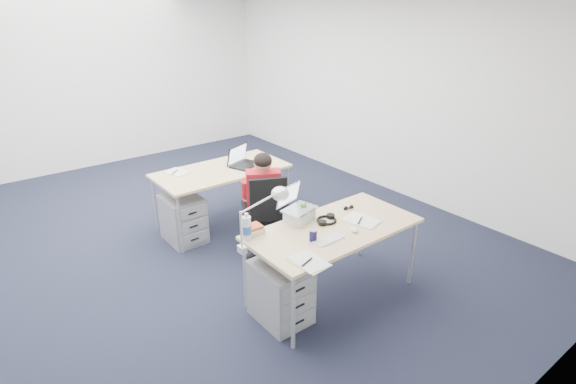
{
  "coord_description": "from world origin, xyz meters",
  "views": [
    {
      "loc": [
        -2.08,
        -4.35,
        2.63
      ],
      "look_at": [
        0.48,
        -1.06,
        0.85
      ],
      "focal_mm": 28.0,
      "sensor_mm": 36.0,
      "label": 1
    }
  ],
  "objects": [
    {
      "name": "far_papers",
      "position": [
        -0.04,
        0.45,
        0.73
      ],
      "size": [
        0.28,
        0.33,
        0.01
      ],
      "primitive_type": "cube",
      "rotation": [
        0.0,
        0.0,
        0.34
      ],
      "color": "white",
      "rests_on": "desk_far"
    },
    {
      "name": "papers_right",
      "position": [
        0.77,
        -1.82,
        0.74
      ],
      "size": [
        0.29,
        0.36,
        0.01
      ],
      "primitive_type": "cube",
      "rotation": [
        0.0,
        0.0,
        0.24
      ],
      "color": "#DBC87F",
      "rests_on": "desk_near"
    },
    {
      "name": "desk_far",
      "position": [
        0.45,
        0.22,
        0.68
      ],
      "size": [
        1.6,
        0.8,
        0.73
      ],
      "color": "#D5B37B",
      "rests_on": "ground"
    },
    {
      "name": "cordless_phone",
      "position": [
        -0.27,
        -1.46,
        0.81
      ],
      "size": [
        0.05,
        0.04,
        0.16
      ],
      "primitive_type": "cube",
      "rotation": [
        0.0,
        0.0,
        0.23
      ],
      "color": "black",
      "rests_on": "desk_near"
    },
    {
      "name": "floor",
      "position": [
        0.0,
        0.0,
        0.0
      ],
      "size": [
        7.0,
        7.0,
        0.0
      ],
      "primitive_type": "plane",
      "color": "black",
      "rests_on": "ground"
    },
    {
      "name": "silver_laptop",
      "position": [
        0.32,
        -1.45,
        0.89
      ],
      "size": [
        0.36,
        0.31,
        0.33
      ],
      "primitive_type": null,
      "rotation": [
        0.0,
        0.0,
        0.25
      ],
      "color": "silver",
      "rests_on": "desk_near"
    },
    {
      "name": "papers_left",
      "position": [
        -0.09,
        -2.06,
        0.74
      ],
      "size": [
        0.22,
        0.31,
        0.01
      ],
      "primitive_type": "cube",
      "rotation": [
        0.0,
        0.0,
        0.0
      ],
      "color": "#DBC87F",
      "rests_on": "desk_near"
    },
    {
      "name": "office_chair",
      "position": [
        0.44,
        -0.72,
        0.27
      ],
      "size": [
        0.81,
        0.81,
        0.97
      ],
      "rotation": [
        0.0,
        0.0,
        -0.43
      ],
      "color": "black",
      "rests_on": "ground"
    },
    {
      "name": "bear_figurine",
      "position": [
        0.37,
        -1.45,
        0.81
      ],
      "size": [
        0.1,
        0.08,
        0.17
      ],
      "primitive_type": null,
      "rotation": [
        0.0,
        0.0,
        0.21
      ],
      "color": "#2C731E",
      "rests_on": "desk_near"
    },
    {
      "name": "desk_near",
      "position": [
        0.48,
        -1.74,
        0.68
      ],
      "size": [
        1.6,
        0.8,
        0.73
      ],
      "color": "#D5B37B",
      "rests_on": "ground"
    },
    {
      "name": "sunglasses",
      "position": [
        0.86,
        -1.55,
        0.74
      ],
      "size": [
        0.12,
        0.07,
        0.03
      ],
      "primitive_type": null,
      "rotation": [
        0.0,
        0.0,
        -0.19
      ],
      "color": "black",
      "rests_on": "desk_near"
    },
    {
      "name": "water_bottle",
      "position": [
        -0.27,
        -1.45,
        0.86
      ],
      "size": [
        0.1,
        0.1,
        0.25
      ],
      "primitive_type": "cylinder",
      "rotation": [
        0.0,
        0.0,
        0.36
      ],
      "color": "silver",
      "rests_on": "desk_near"
    },
    {
      "name": "drawer_pedestal_near",
      "position": [
        -0.12,
        -1.73,
        0.28
      ],
      "size": [
        0.4,
        0.5,
        0.55
      ],
      "primitive_type": "cube",
      "color": "#949799",
      "rests_on": "ground"
    },
    {
      "name": "dark_laptop",
      "position": [
        0.75,
        0.15,
        0.86
      ],
      "size": [
        0.46,
        0.46,
        0.26
      ],
      "primitive_type": null,
      "rotation": [
        0.0,
        0.0,
        0.37
      ],
      "color": "black",
      "rests_on": "desk_far"
    },
    {
      "name": "computer_mouse",
      "position": [
        0.57,
        -1.91,
        0.75
      ],
      "size": [
        0.1,
        0.12,
        0.04
      ],
      "primitive_type": "ellipsoid",
      "rotation": [
        0.0,
        0.0,
        -0.35
      ],
      "color": "white",
      "rests_on": "desk_near"
    },
    {
      "name": "wireless_keyboard",
      "position": [
        0.28,
        -1.89,
        0.74
      ],
      "size": [
        0.28,
        0.12,
        0.01
      ],
      "primitive_type": "cube",
      "rotation": [
        0.0,
        0.0,
        0.03
      ],
      "color": "white",
      "rests_on": "desk_near"
    },
    {
      "name": "headphones",
      "position": [
        0.51,
        -1.61,
        0.75
      ],
      "size": [
        0.3,
        0.26,
        0.04
      ],
      "primitive_type": null,
      "rotation": [
        0.0,
        0.0,
        0.35
      ],
      "color": "black",
      "rests_on": "desk_near"
    },
    {
      "name": "far_cup",
      "position": [
        0.75,
        0.47,
        0.78
      ],
      "size": [
        0.08,
        0.08,
        0.09
      ],
      "primitive_type": "cylinder",
      "rotation": [
        0.0,
        0.0,
        0.42
      ],
      "color": "white",
      "rests_on": "desk_far"
    },
    {
      "name": "can_koozie",
      "position": [
        0.17,
        -1.81,
        0.78
      ],
      "size": [
        0.09,
        0.09,
        0.11
      ],
      "primitive_type": "cylinder",
      "rotation": [
        0.0,
        0.0,
        0.39
      ],
      "color": "#16143F",
      "rests_on": "desk_near"
    },
    {
      "name": "drawer_pedestal_far",
      "position": [
        -0.15,
        0.12,
        0.28
      ],
      "size": [
        0.4,
        0.5,
        0.55
      ],
      "primitive_type": "cube",
      "color": "#949799",
      "rests_on": "ground"
    },
    {
      "name": "room",
      "position": [
        0.0,
        0.0,
        1.71
      ],
      "size": [
        6.02,
        7.02,
        2.8
      ],
      "color": "white",
      "rests_on": "ground"
    },
    {
      "name": "seated_person",
      "position": [
        0.51,
        -0.57,
        0.58
      ],
      "size": [
        0.58,
        0.7,
        1.16
      ],
      "rotation": [
        0.0,
        0.0,
        -0.52
      ],
      "color": "red",
      "rests_on": "ground"
    },
    {
      "name": "desk_lamp",
      "position": [
        -0.27,
        -1.61,
        0.98
      ],
      "size": [
        0.46,
        0.21,
        0.5
      ],
      "primitive_type": null,
      "rotation": [
        0.0,
        0.0,
        0.11
      ],
      "color": "silver",
      "rests_on": "desk_near"
    },
    {
      "name": "book_stack",
      "position": [
        -0.17,
        -1.39,
        0.77
      ],
      "size": [
        0.19,
        0.15,
        0.08
      ],
      "primitive_type": "cube",
      "rotation": [
        0.0,
        0.0,
        -0.13
      ],
      "color": "silver",
      "rests_on": "desk_near"
    }
  ]
}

